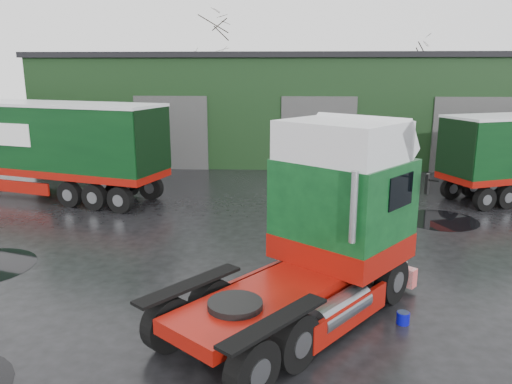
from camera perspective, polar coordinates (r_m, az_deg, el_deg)
ground at (r=14.05m, az=2.07°, el=-8.81°), size 100.00×100.00×0.00m
warehouse at (r=33.08m, az=6.56°, el=9.90°), size 32.40×12.40×6.30m
hero_tractor at (r=10.48m, az=4.07°, el=-4.22°), size 6.69×7.31×4.34m
trailer_left at (r=24.03m, az=-24.90°, el=4.55°), size 13.42×6.46×4.10m
wash_bucket at (r=11.69m, az=16.45°, el=-13.64°), size 0.30×0.30×0.26m
tree_back_a at (r=43.42m, az=-4.95°, el=12.98°), size 4.40×4.40×9.50m
tree_back_b at (r=44.07m, az=16.55°, el=11.18°), size 4.40×4.40×7.50m
puddle_1 at (r=19.61m, az=20.23°, el=-3.02°), size 2.79×2.79×0.01m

